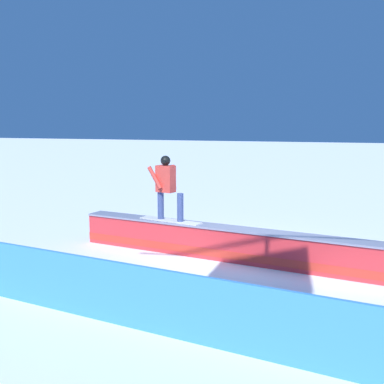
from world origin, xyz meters
The scene contains 4 objects.
ground_plane centered at (0.00, 0.00, 0.00)m, with size 120.00×120.00×0.00m, color white.
grind_box centered at (0.00, 0.00, 0.32)m, with size 7.93×1.61×0.71m.
snowboarder centered at (1.89, -0.28, 1.50)m, with size 1.55×0.63×1.46m.
safety_fence centered at (0.00, 3.70, 0.47)m, with size 11.66×0.06×0.94m, color #3A87E7.
Camera 1 is at (-1.94, 9.18, 2.91)m, focal length 43.15 mm.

